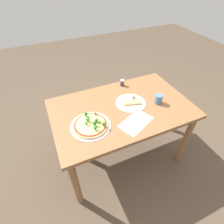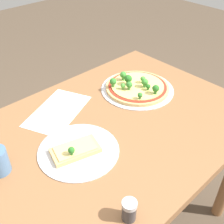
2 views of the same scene
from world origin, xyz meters
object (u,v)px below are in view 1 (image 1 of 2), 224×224
Objects in this scene: condiment_shaker at (122,83)px; drinking_cup at (159,99)px; dining_table at (121,115)px; pizza_tray_whole at (91,125)px; pizza_tray_slice at (131,102)px.

drinking_cup is at bearing 114.31° from condiment_shaker.
pizza_tray_whole is (0.34, 0.11, 0.11)m from dining_table.
pizza_tray_whole is 0.66m from condiment_shaker.
pizza_tray_whole is 3.76× the size of drinking_cup.
pizza_tray_whole reaches higher than pizza_tray_slice.
drinking_cup is at bearing 166.93° from dining_table.
drinking_cup is (-0.68, -0.03, 0.03)m from pizza_tray_whole.
pizza_tray_slice is at bearing -163.65° from pizza_tray_whole.
dining_table is at bearing -162.17° from pizza_tray_whole.
dining_table is 4.51× the size of pizza_tray_slice.
pizza_tray_slice is 0.31m from condiment_shaker.
dining_table is 0.38m from condiment_shaker.
dining_table is at bearing 11.65° from pizza_tray_slice.
pizza_tray_slice is at bearing -23.66° from drinking_cup.
pizza_tray_slice is at bearing -168.35° from dining_table.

